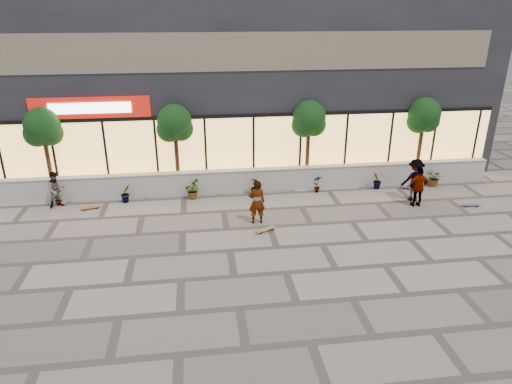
{
  "coord_description": "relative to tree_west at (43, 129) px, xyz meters",
  "views": [
    {
      "loc": [
        -2.57,
        -12.11,
        7.77
      ],
      "look_at": [
        -0.46,
        3.65,
        1.3
      ],
      "focal_mm": 32.0,
      "sensor_mm": 36.0,
      "label": 1
    }
  ],
  "objects": [
    {
      "name": "retail_building",
      "position": [
        9.0,
        4.79,
        1.26
      ],
      "size": [
        24.0,
        9.17,
        8.5
      ],
      "color": "#222327",
      "rests_on": "ground"
    },
    {
      "name": "skater_right_near",
      "position": [
        15.45,
        -3.3,
        -2.14
      ],
      "size": [
        1.01,
        0.47,
        1.69
      ],
      "primitive_type": "imported",
      "rotation": [
        0.0,
        0.0,
        3.09
      ],
      "color": "silver",
      "rests_on": "ground"
    },
    {
      "name": "tree_mideast",
      "position": [
        11.5,
        0.0,
        0.0
      ],
      "size": [
        1.6,
        1.5,
        3.92
      ],
      "color": "#402317",
      "rests_on": "ground"
    },
    {
      "name": "tree_east",
      "position": [
        17.0,
        0.0,
        0.0
      ],
      "size": [
        1.6,
        1.5,
        3.92
      ],
      "color": "#402317",
      "rests_on": "ground"
    },
    {
      "name": "shrub_a",
      "position": [
        0.5,
        -1.25,
        -2.58
      ],
      "size": [
        0.43,
        0.29,
        0.81
      ],
      "primitive_type": "imported",
      "color": "#123914",
      "rests_on": "ground"
    },
    {
      "name": "shrub_f",
      "position": [
        14.5,
        -1.25,
        -2.58
      ],
      "size": [
        0.55,
        0.57,
        0.81
      ],
      "primitive_type": "imported",
      "rotation": [
        0.0,
        0.0,
        4.1
      ],
      "color": "#123914",
      "rests_on": "ground"
    },
    {
      "name": "ground",
      "position": [
        9.0,
        -7.7,
        -2.99
      ],
      "size": [
        80.0,
        80.0,
        0.0
      ],
      "primitive_type": "plane",
      "color": "#A49D8E",
      "rests_on": "ground"
    },
    {
      "name": "shrub_b",
      "position": [
        3.3,
        -1.25,
        -2.58
      ],
      "size": [
        0.57,
        0.57,
        0.81
      ],
      "primitive_type": "imported",
      "rotation": [
        0.0,
        0.0,
        0.82
      ],
      "color": "#123914",
      "rests_on": "ground"
    },
    {
      "name": "skater_left",
      "position": [
        0.56,
        -1.4,
        -2.22
      ],
      "size": [
        0.93,
        0.85,
        1.54
      ],
      "primitive_type": "imported",
      "rotation": [
        0.0,
        0.0,
        0.45
      ],
      "color": "tan",
      "rests_on": "ground"
    },
    {
      "name": "skateboard_left",
      "position": [
        1.92,
        -1.84,
        -2.91
      ],
      "size": [
        0.81,
        0.4,
        0.09
      ],
      "rotation": [
        0.0,
        0.0,
        0.26
      ],
      "color": "#AF4E20",
      "rests_on": "ground"
    },
    {
      "name": "skateboard_right_far",
      "position": [
        17.68,
        -3.67,
        -2.91
      ],
      "size": [
        0.81,
        0.29,
        0.1
      ],
      "rotation": [
        0.0,
        0.0,
        -0.11
      ],
      "color": "#46457F",
      "rests_on": "ground"
    },
    {
      "name": "tree_midwest",
      "position": [
        5.5,
        0.0,
        0.0
      ],
      "size": [
        1.6,
        1.5,
        3.92
      ],
      "color": "#402317",
      "rests_on": "ground"
    },
    {
      "name": "shrub_d",
      "position": [
        8.9,
        -1.25,
        -2.58
      ],
      "size": [
        0.64,
        0.64,
        0.81
      ],
      "primitive_type": "imported",
      "rotation": [
        0.0,
        0.0,
        2.46
      ],
      "color": "#123914",
      "rests_on": "ground"
    },
    {
      "name": "skater_right_far",
      "position": [
        15.56,
        -2.68,
        -2.06
      ],
      "size": [
        1.21,
        0.72,
        1.85
      ],
      "primitive_type": "imported",
      "rotation": [
        0.0,
        0.0,
        3.11
      ],
      "color": "maroon",
      "rests_on": "ground"
    },
    {
      "name": "tree_west",
      "position": [
        0.0,
        0.0,
        0.0
      ],
      "size": [
        1.6,
        1.5,
        3.92
      ],
      "color": "#402317",
      "rests_on": "ground"
    },
    {
      "name": "planter_wall",
      "position": [
        9.0,
        -0.7,
        -2.46
      ],
      "size": [
        22.0,
        0.42,
        1.04
      ],
      "color": "beige",
      "rests_on": "ground"
    },
    {
      "name": "skater_center",
      "position": [
        8.57,
        -4.01,
        -2.11
      ],
      "size": [
        0.65,
        0.44,
        1.74
      ],
      "primitive_type": "imported",
      "rotation": [
        0.0,
        0.0,
        3.17
      ],
      "color": "white",
      "rests_on": "ground"
    },
    {
      "name": "shrub_g",
      "position": [
        17.3,
        -1.25,
        -2.58
      ],
      "size": [
        0.77,
        0.84,
        0.81
      ],
      "primitive_type": "imported",
      "rotation": [
        0.0,
        0.0,
        4.92
      ],
      "color": "#123914",
      "rests_on": "ground"
    },
    {
      "name": "skateboard_center",
      "position": [
        8.8,
        -4.8,
        -2.9
      ],
      "size": [
        0.86,
        0.6,
        0.1
      ],
      "rotation": [
        0.0,
        0.0,
        0.49
      ],
      "color": "olive",
      "rests_on": "ground"
    },
    {
      "name": "shrub_e",
      "position": [
        11.7,
        -1.25,
        -2.58
      ],
      "size": [
        0.46,
        0.35,
        0.81
      ],
      "primitive_type": "imported",
      "rotation": [
        0.0,
        0.0,
        3.28
      ],
      "color": "#123914",
      "rests_on": "ground"
    },
    {
      "name": "skateboard_right_near",
      "position": [
        16.0,
        -1.5,
        -2.9
      ],
      "size": [
        0.81,
        0.58,
        0.1
      ],
      "rotation": [
        0.0,
        0.0,
        -0.52
      ],
      "color": "brown",
      "rests_on": "ground"
    },
    {
      "name": "shrub_c",
      "position": [
        6.1,
        -1.25,
        -2.58
      ],
      "size": [
        0.68,
        0.77,
        0.81
      ],
      "primitive_type": "imported",
      "rotation": [
        0.0,
        0.0,
        1.64
      ],
      "color": "#123914",
      "rests_on": "ground"
    }
  ]
}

